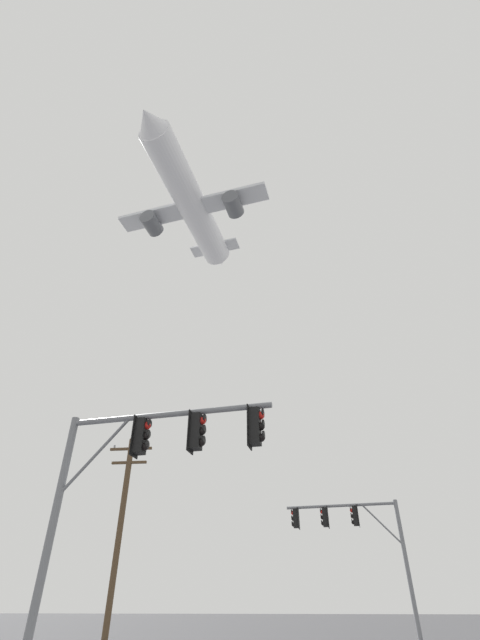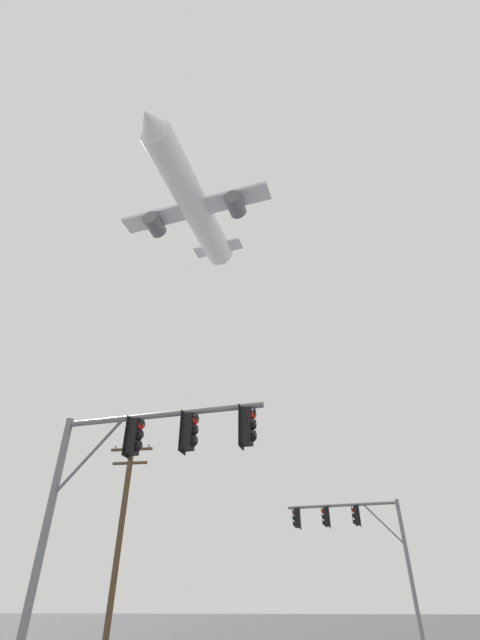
# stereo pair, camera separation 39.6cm
# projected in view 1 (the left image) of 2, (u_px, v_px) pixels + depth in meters

# --- Properties ---
(signal_pole_near) EXTENTS (5.58, 1.01, 5.71)m
(signal_pole_near) POSITION_uv_depth(u_px,v_px,m) (145.00, 460.00, 10.84)
(signal_pole_near) COLOR slate
(signal_pole_near) RESTS_ON ground
(signal_pole_far) EXTENTS (5.58, 1.04, 5.80)m
(signal_pole_far) POSITION_uv_depth(u_px,v_px,m) (354.00, 530.00, 21.64)
(signal_pole_far) COLOR slate
(signal_pole_far) RESTS_ON ground
(utility_pole) EXTENTS (2.20, 0.28, 8.60)m
(utility_pole) POSITION_uv_depth(u_px,v_px,m) (121.00, 523.00, 20.41)
(utility_pole) COLOR brown
(utility_pole) RESTS_ON ground
(airplane) EXTENTS (19.81, 25.64, 6.99)m
(airplane) POSITION_uv_depth(u_px,v_px,m) (190.00, 202.00, 54.82)
(airplane) COLOR white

